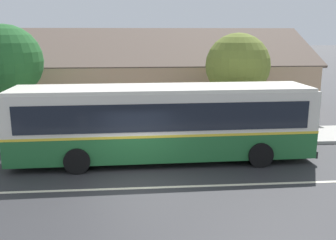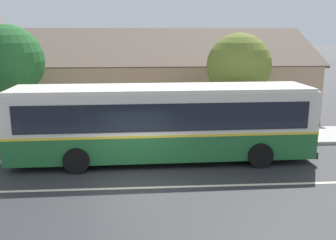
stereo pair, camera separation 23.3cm
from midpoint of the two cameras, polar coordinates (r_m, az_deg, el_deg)
The scene contains 7 objects.
ground_plane at distance 13.16m, azimuth -5.04°, elevation -10.31°, with size 300.00×300.00×0.00m, color #2D2D30.
sidewalk_far at distance 18.80m, azimuth -5.01°, elevation -2.83°, with size 60.00×3.00×0.15m, color #ADAAA3.
lane_divider_stripe at distance 13.16m, azimuth -5.04°, elevation -10.30°, with size 60.00×0.16×0.01m, color beige.
community_building at distance 27.01m, azimuth -10.58°, elevation 5.57°, with size 27.70×10.69×6.59m.
transit_bus at distance 15.42m, azimuth -1.21°, elevation -0.18°, with size 12.38×2.93×3.11m.
street_tree_primary at distance 19.60m, azimuth 10.23°, elevation 8.09°, with size 3.30×3.30×5.25m.
street_tree_secondary at distance 19.68m, azimuth -23.91°, elevation 7.73°, with size 3.48×3.48×5.65m.
Camera 1 is at (0.01, -12.07, 5.22)m, focal length 40.00 mm.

